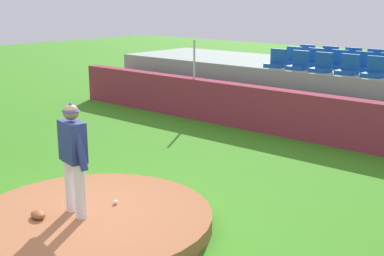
{
  "coord_description": "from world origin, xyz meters",
  "views": [
    {
      "loc": [
        5.98,
        -4.55,
        3.43
      ],
      "look_at": [
        0.0,
        2.35,
        1.13
      ],
      "focal_mm": 48.49,
      "sensor_mm": 36.0,
      "label": 1
    }
  ],
  "objects_px": {
    "baseball": "(115,202)",
    "stadium_chair_13": "(329,58)",
    "stadium_chair_12": "(305,56)",
    "fielding_glove": "(38,215)",
    "stadium_chair_1": "(299,64)",
    "stadium_chair_15": "(374,62)",
    "stadium_chair_2": "(322,66)",
    "stadium_chair_0": "(276,61)",
    "pitcher": "(73,151)",
    "stadium_chair_3": "(348,68)",
    "stadium_chair_14": "(351,60)",
    "stadium_chair_4": "(375,70)",
    "stadium_chair_8": "(338,63)",
    "stadium_chair_6": "(292,59)",
    "stadium_chair_7": "(314,61)",
    "stadium_chair_9": "(362,65)"
  },
  "relations": [
    {
      "from": "baseball",
      "to": "stadium_chair_13",
      "type": "bearing_deg",
      "value": 96.33
    },
    {
      "from": "baseball",
      "to": "stadium_chair_12",
      "type": "relative_size",
      "value": 0.15
    },
    {
      "from": "fielding_glove",
      "to": "stadium_chair_12",
      "type": "distance_m",
      "value": 10.49
    },
    {
      "from": "stadium_chair_1",
      "to": "stadium_chair_15",
      "type": "relative_size",
      "value": 1.0
    },
    {
      "from": "stadium_chair_2",
      "to": "stadium_chair_1",
      "type": "bearing_deg",
      "value": -1.44
    },
    {
      "from": "stadium_chair_0",
      "to": "stadium_chair_13",
      "type": "bearing_deg",
      "value": -113.47
    },
    {
      "from": "pitcher",
      "to": "stadium_chair_0",
      "type": "relative_size",
      "value": 3.47
    },
    {
      "from": "stadium_chair_3",
      "to": "pitcher",
      "type": "bearing_deg",
      "value": 86.38
    },
    {
      "from": "stadium_chair_2",
      "to": "stadium_chair_14",
      "type": "height_order",
      "value": "same"
    },
    {
      "from": "pitcher",
      "to": "stadium_chair_4",
      "type": "distance_m",
      "value": 8.24
    },
    {
      "from": "fielding_glove",
      "to": "stadium_chair_15",
      "type": "xyz_separation_m",
      "value": [
        0.82,
        10.32,
        1.41
      ]
    },
    {
      "from": "pitcher",
      "to": "stadium_chair_8",
      "type": "relative_size",
      "value": 3.47
    },
    {
      "from": "stadium_chair_1",
      "to": "stadium_chair_2",
      "type": "relative_size",
      "value": 1.0
    },
    {
      "from": "pitcher",
      "to": "stadium_chair_15",
      "type": "xyz_separation_m",
      "value": [
        0.5,
        9.86,
        0.46
      ]
    },
    {
      "from": "stadium_chair_2",
      "to": "stadium_chair_3",
      "type": "relative_size",
      "value": 1.0
    },
    {
      "from": "stadium_chair_1",
      "to": "stadium_chair_15",
      "type": "height_order",
      "value": "same"
    },
    {
      "from": "stadium_chair_6",
      "to": "stadium_chair_13",
      "type": "height_order",
      "value": "same"
    },
    {
      "from": "stadium_chair_13",
      "to": "stadium_chair_15",
      "type": "height_order",
      "value": "same"
    },
    {
      "from": "baseball",
      "to": "stadium_chair_3",
      "type": "bearing_deg",
      "value": 87.21
    },
    {
      "from": "pitcher",
      "to": "stadium_chair_1",
      "type": "relative_size",
      "value": 3.47
    },
    {
      "from": "stadium_chair_0",
      "to": "stadium_chair_6",
      "type": "relative_size",
      "value": 1.0
    },
    {
      "from": "stadium_chair_6",
      "to": "stadium_chair_14",
      "type": "distance_m",
      "value": 1.67
    },
    {
      "from": "stadium_chair_14",
      "to": "stadium_chair_1",
      "type": "bearing_deg",
      "value": 67.82
    },
    {
      "from": "fielding_glove",
      "to": "stadium_chair_0",
      "type": "xyz_separation_m",
      "value": [
        -1.29,
        8.63,
        1.41
      ]
    },
    {
      "from": "stadium_chair_4",
      "to": "stadium_chair_12",
      "type": "xyz_separation_m",
      "value": [
        -2.85,
        1.71,
        0.0
      ]
    },
    {
      "from": "baseball",
      "to": "stadium_chair_15",
      "type": "distance_m",
      "value": 9.33
    },
    {
      "from": "stadium_chair_8",
      "to": "stadium_chair_14",
      "type": "height_order",
      "value": "same"
    },
    {
      "from": "stadium_chair_2",
      "to": "stadium_chair_6",
      "type": "bearing_deg",
      "value": -32.7
    },
    {
      "from": "pitcher",
      "to": "stadium_chair_1",
      "type": "height_order",
      "value": "stadium_chair_1"
    },
    {
      "from": "stadium_chair_13",
      "to": "stadium_chair_7",
      "type": "bearing_deg",
      "value": 88.12
    },
    {
      "from": "stadium_chair_7",
      "to": "stadium_chair_15",
      "type": "xyz_separation_m",
      "value": [
        1.4,
        0.84,
        0.0
      ]
    },
    {
      "from": "stadium_chair_7",
      "to": "stadium_chair_8",
      "type": "distance_m",
      "value": 0.73
    },
    {
      "from": "stadium_chair_0",
      "to": "stadium_chair_2",
      "type": "relative_size",
      "value": 1.0
    },
    {
      "from": "stadium_chair_9",
      "to": "stadium_chair_15",
      "type": "relative_size",
      "value": 1.0
    },
    {
      "from": "baseball",
      "to": "stadium_chair_8",
      "type": "xyz_separation_m",
      "value": [
        -0.32,
        8.39,
        1.43
      ]
    },
    {
      "from": "stadium_chair_0",
      "to": "stadium_chair_1",
      "type": "bearing_deg",
      "value": 178.26
    },
    {
      "from": "stadium_chair_1",
      "to": "stadium_chair_4",
      "type": "bearing_deg",
      "value": 179.93
    },
    {
      "from": "pitcher",
      "to": "stadium_chair_4",
      "type": "bearing_deg",
      "value": 92.95
    },
    {
      "from": "stadium_chair_2",
      "to": "stadium_chair_12",
      "type": "bearing_deg",
      "value": -50.19
    },
    {
      "from": "pitcher",
      "to": "fielding_glove",
      "type": "xyz_separation_m",
      "value": [
        -0.32,
        -0.47,
        -0.95
      ]
    },
    {
      "from": "stadium_chair_6",
      "to": "stadium_chair_13",
      "type": "xyz_separation_m",
      "value": [
        0.74,
        0.83,
        0.0
      ]
    },
    {
      "from": "fielding_glove",
      "to": "stadium_chair_2",
      "type": "height_order",
      "value": "stadium_chair_2"
    },
    {
      "from": "pitcher",
      "to": "stadium_chair_3",
      "type": "distance_m",
      "value": 8.19
    },
    {
      "from": "stadium_chair_3",
      "to": "stadium_chair_8",
      "type": "height_order",
      "value": "same"
    },
    {
      "from": "stadium_chair_4",
      "to": "stadium_chair_12",
      "type": "distance_m",
      "value": 3.32
    },
    {
      "from": "stadium_chair_4",
      "to": "stadium_chair_7",
      "type": "relative_size",
      "value": 1.0
    },
    {
      "from": "stadium_chair_12",
      "to": "stadium_chair_14",
      "type": "bearing_deg",
      "value": -178.38
    },
    {
      "from": "stadium_chair_0",
      "to": "stadium_chair_15",
      "type": "xyz_separation_m",
      "value": [
        2.11,
        1.7,
        0.0
      ]
    },
    {
      "from": "fielding_glove",
      "to": "stadium_chair_7",
      "type": "bearing_deg",
      "value": -69.52
    },
    {
      "from": "stadium_chair_1",
      "to": "stadium_chair_7",
      "type": "xyz_separation_m",
      "value": [
        -0.01,
        0.88,
        0.0
      ]
    }
  ]
}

